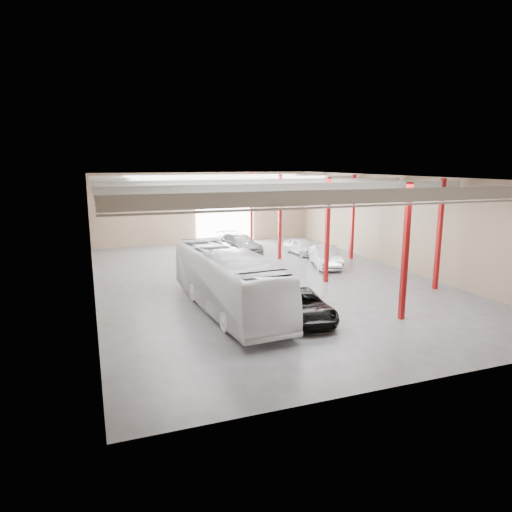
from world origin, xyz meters
TOP-DOWN VIEW (x-y plane):
  - depot_shell at (0.13, 0.48)m, footprint 22.12×32.12m
  - coach_bus at (-4.20, -5.43)m, footprint 3.45×12.07m
  - black_sedan at (-1.03, -8.26)m, footprint 3.08×5.56m
  - car_row_a at (-1.97, -3.06)m, footprint 2.13×4.34m
  - car_row_b at (-2.00, 4.45)m, footprint 2.65×4.82m
  - car_row_c at (1.53, 9.78)m, footprint 3.29×6.10m
  - car_right_near at (5.94, 2.00)m, footprint 2.96×5.18m
  - car_right_far at (6.37, 7.20)m, footprint 2.03×4.19m

SIDE VIEW (x-z plane):
  - car_right_far at x=6.37m, z-range 0.00..1.38m
  - car_row_a at x=-1.97m, z-range 0.00..1.42m
  - black_sedan at x=-1.03m, z-range 0.00..1.47m
  - car_row_b at x=-2.00m, z-range 0.00..1.51m
  - car_right_near at x=5.94m, z-range 0.00..1.61m
  - car_row_c at x=1.53m, z-range 0.00..1.68m
  - coach_bus at x=-4.20m, z-range 0.00..3.32m
  - depot_shell at x=0.13m, z-range 1.44..8.51m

